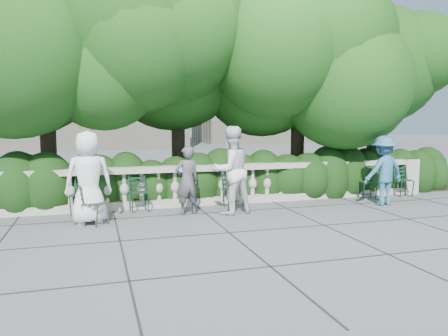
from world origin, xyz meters
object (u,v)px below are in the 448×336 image
object	(u,v)px
chair_weathered	(102,226)
person_casual_man	(231,170)
chair_d	(238,208)
person_woman_grey	(187,180)
chair_b	(79,216)
chair_c	(140,213)
chair_f	(406,197)
chair_e	(369,199)
person_businessman	(88,178)
person_older_blue	(384,171)

from	to	relation	value
chair_weathered	person_casual_man	world-z (taller)	person_casual_man
chair_d	person_woman_grey	size ratio (longest dim) A/B	0.55
chair_b	chair_c	world-z (taller)	same
chair_f	chair_weathered	distance (m)	8.17
chair_c	chair_e	size ratio (longest dim) A/B	1.00
chair_e	chair_weathered	bearing A→B (deg)	-162.43
chair_b	chair_e	bearing A→B (deg)	16.34
chair_f	chair_weathered	xyz separation A→B (m)	(-8.10, -1.05, 0.00)
chair_f	chair_d	bearing A→B (deg)	-173.02
chair_b	chair_weathered	size ratio (longest dim) A/B	1.00
person_businessman	person_woman_grey	xyz separation A→B (m)	(2.10, 0.29, -0.18)
chair_b	person_woman_grey	xyz separation A→B (m)	(2.33, -0.53, 0.77)
chair_weathered	person_woman_grey	world-z (taller)	person_woman_grey
person_woman_grey	person_casual_man	bearing A→B (deg)	157.96
chair_b	chair_d	world-z (taller)	same
chair_e	person_businessman	world-z (taller)	person_businessman
chair_weathered	person_older_blue	world-z (taller)	person_older_blue
chair_b	chair_d	distance (m)	3.65
chair_b	chair_weathered	distance (m)	1.22
chair_e	person_businessman	bearing A→B (deg)	-165.13
chair_weathered	person_businessman	distance (m)	1.02
chair_d	chair_f	bearing A→B (deg)	-24.74
chair_c	chair_e	bearing A→B (deg)	-6.51
chair_d	person_woman_grey	xyz separation A→B (m)	(-1.32, -0.40, 0.77)
chair_d	person_businessman	xyz separation A→B (m)	(-3.42, -0.69, 0.95)
chair_weathered	person_woman_grey	xyz separation A→B (m)	(1.86, 0.60, 0.77)
chair_b	person_older_blue	xyz separation A→B (m)	(7.22, -0.85, 0.86)
chair_c	chair_weathered	xyz separation A→B (m)	(-0.86, -1.07, 0.00)
chair_weathered	person_casual_man	distance (m)	3.01
chair_weathered	person_businessman	size ratio (longest dim) A/B	0.44
chair_d	person_older_blue	bearing A→B (deg)	-36.83
chair_f	person_businessman	xyz separation A→B (m)	(-8.34, -0.74, 0.95)
chair_weathered	person_casual_man	size ratio (longest dim) A/B	0.43
person_casual_man	chair_b	bearing A→B (deg)	-27.78
chair_c	chair_weathered	world-z (taller)	same
chair_b	chair_weathered	xyz separation A→B (m)	(0.47, -1.13, 0.00)
person_casual_man	person_older_blue	bearing A→B (deg)	163.22
chair_b	chair_weathered	world-z (taller)	same
chair_c	chair_e	distance (m)	6.03
chair_f	person_woman_grey	bearing A→B (deg)	-169.51
chair_weathered	person_older_blue	xyz separation A→B (m)	(6.75, 0.27, 0.86)
person_woman_grey	chair_f	bearing A→B (deg)	174.36
person_woman_grey	person_casual_man	distance (m)	1.00
chair_f	person_casual_man	distance (m)	5.42
chair_c	chair_d	distance (m)	2.32
chair_d	chair_weathered	world-z (taller)	same
chair_f	person_woman_grey	size ratio (longest dim) A/B	0.55
chair_e	person_woman_grey	distance (m)	5.11
person_businessman	chair_c	bearing A→B (deg)	-149.34
chair_c	person_older_blue	xyz separation A→B (m)	(5.89, -0.79, 0.86)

